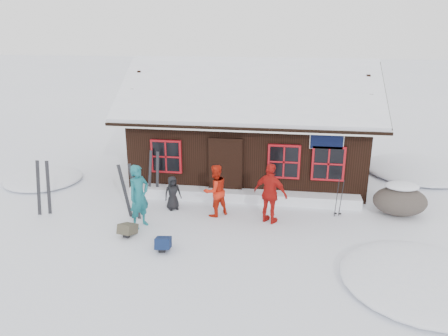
{
  "coord_description": "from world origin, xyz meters",
  "views": [
    {
      "loc": [
        2.83,
        -11.06,
        5.68
      ],
      "look_at": [
        0.96,
        1.67,
        1.3
      ],
      "focal_mm": 35.0,
      "sensor_mm": 36.0,
      "label": 1
    }
  ],
  "objects_px": {
    "ski_pair_left": "(44,189)",
    "backpack_olive": "(128,231)",
    "ski_poles": "(339,198)",
    "skier_orange_left": "(215,191)",
    "skier_orange_right": "(271,194)",
    "boulder": "(400,200)",
    "skier_teal": "(139,196)",
    "backpack_blue": "(163,245)",
    "skier_crouched": "(173,193)"
  },
  "relations": [
    {
      "from": "skier_teal",
      "to": "skier_orange_right",
      "type": "distance_m",
      "value": 3.77
    },
    {
      "from": "skier_orange_left",
      "to": "ski_pair_left",
      "type": "distance_m",
      "value": 5.2
    },
    {
      "from": "boulder",
      "to": "skier_crouched",
      "type": "bearing_deg",
      "value": -174.93
    },
    {
      "from": "skier_orange_left",
      "to": "skier_crouched",
      "type": "xyz_separation_m",
      "value": [
        -1.39,
        0.25,
        -0.26
      ]
    },
    {
      "from": "ski_pair_left",
      "to": "ski_poles",
      "type": "height_order",
      "value": "ski_pair_left"
    },
    {
      "from": "ski_pair_left",
      "to": "backpack_blue",
      "type": "relative_size",
      "value": 3.51
    },
    {
      "from": "skier_orange_left",
      "to": "skier_teal",
      "type": "bearing_deg",
      "value": -15.01
    },
    {
      "from": "skier_orange_right",
      "to": "skier_crouched",
      "type": "xyz_separation_m",
      "value": [
        -3.06,
        0.5,
        -0.36
      ]
    },
    {
      "from": "backpack_blue",
      "to": "backpack_olive",
      "type": "xyz_separation_m",
      "value": [
        -1.19,
        0.63,
        -0.0
      ]
    },
    {
      "from": "backpack_olive",
      "to": "boulder",
      "type": "bearing_deg",
      "value": 29.71
    },
    {
      "from": "skier_orange_right",
      "to": "ski_poles",
      "type": "xyz_separation_m",
      "value": [
        2.04,
        0.73,
        -0.33
      ]
    },
    {
      "from": "skier_teal",
      "to": "backpack_olive",
      "type": "bearing_deg",
      "value": -163.85
    },
    {
      "from": "ski_pair_left",
      "to": "backpack_blue",
      "type": "bearing_deg",
      "value": -33.73
    },
    {
      "from": "backpack_blue",
      "to": "ski_pair_left",
      "type": "bearing_deg",
      "value": 151.22
    },
    {
      "from": "skier_orange_left",
      "to": "skier_orange_right",
      "type": "relative_size",
      "value": 0.89
    },
    {
      "from": "boulder",
      "to": "backpack_olive",
      "type": "distance_m",
      "value": 8.16
    },
    {
      "from": "skier_crouched",
      "to": "ski_pair_left",
      "type": "bearing_deg",
      "value": 160.93
    },
    {
      "from": "skier_teal",
      "to": "boulder",
      "type": "bearing_deg",
      "value": -45.4
    },
    {
      "from": "skier_orange_left",
      "to": "boulder",
      "type": "relative_size",
      "value": 1.01
    },
    {
      "from": "skier_orange_right",
      "to": "boulder",
      "type": "bearing_deg",
      "value": -137.47
    },
    {
      "from": "ski_pair_left",
      "to": "skier_teal",
      "type": "bearing_deg",
      "value": -19.09
    },
    {
      "from": "skier_teal",
      "to": "skier_orange_left",
      "type": "relative_size",
      "value": 1.15
    },
    {
      "from": "skier_teal",
      "to": "skier_crouched",
      "type": "bearing_deg",
      "value": 4.76
    },
    {
      "from": "backpack_blue",
      "to": "ski_poles",
      "type": "bearing_deg",
      "value": 23.41
    },
    {
      "from": "ski_poles",
      "to": "skier_crouched",
      "type": "bearing_deg",
      "value": -177.45
    },
    {
      "from": "skier_teal",
      "to": "ski_poles",
      "type": "relative_size",
      "value": 1.51
    },
    {
      "from": "skier_orange_left",
      "to": "skier_orange_right",
      "type": "bearing_deg",
      "value": 128.72
    },
    {
      "from": "skier_orange_left",
      "to": "skier_crouched",
      "type": "height_order",
      "value": "skier_orange_left"
    },
    {
      "from": "backpack_blue",
      "to": "skier_teal",
      "type": "bearing_deg",
      "value": 121.92
    },
    {
      "from": "ski_poles",
      "to": "backpack_blue",
      "type": "relative_size",
      "value": 2.42
    },
    {
      "from": "skier_orange_left",
      "to": "ski_poles",
      "type": "relative_size",
      "value": 1.31
    },
    {
      "from": "skier_teal",
      "to": "ski_pair_left",
      "type": "height_order",
      "value": "skier_teal"
    },
    {
      "from": "skier_crouched",
      "to": "backpack_blue",
      "type": "height_order",
      "value": "skier_crouched"
    },
    {
      "from": "skier_orange_left",
      "to": "boulder",
      "type": "bearing_deg",
      "value": 146.27
    },
    {
      "from": "skier_teal",
      "to": "backpack_olive",
      "type": "distance_m",
      "value": 1.02
    },
    {
      "from": "ski_poles",
      "to": "backpack_olive",
      "type": "relative_size",
      "value": 2.43
    },
    {
      "from": "skier_orange_left",
      "to": "ski_pair_left",
      "type": "height_order",
      "value": "ski_pair_left"
    },
    {
      "from": "skier_orange_left",
      "to": "ski_poles",
      "type": "height_order",
      "value": "skier_orange_left"
    },
    {
      "from": "skier_orange_left",
      "to": "skier_crouched",
      "type": "relative_size",
      "value": 1.48
    },
    {
      "from": "boulder",
      "to": "skier_orange_right",
      "type": "bearing_deg",
      "value": -163.95
    },
    {
      "from": "skier_teal",
      "to": "skier_orange_right",
      "type": "bearing_deg",
      "value": -47.38
    },
    {
      "from": "skier_orange_left",
      "to": "skier_crouched",
      "type": "bearing_deg",
      "value": -52.73
    },
    {
      "from": "skier_crouched",
      "to": "boulder",
      "type": "distance_m",
      "value": 6.98
    },
    {
      "from": "backpack_blue",
      "to": "backpack_olive",
      "type": "relative_size",
      "value": 1.01
    },
    {
      "from": "boulder",
      "to": "ski_pair_left",
      "type": "bearing_deg",
      "value": -171.77
    },
    {
      "from": "skier_orange_left",
      "to": "backpack_olive",
      "type": "distance_m",
      "value": 2.83
    },
    {
      "from": "ski_poles",
      "to": "ski_pair_left",
      "type": "bearing_deg",
      "value": -172.54
    },
    {
      "from": "skier_crouched",
      "to": "backpack_olive",
      "type": "distance_m",
      "value": 2.12
    },
    {
      "from": "ski_pair_left",
      "to": "backpack_olive",
      "type": "relative_size",
      "value": 3.53
    },
    {
      "from": "skier_teal",
      "to": "boulder",
      "type": "distance_m",
      "value": 7.83
    }
  ]
}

